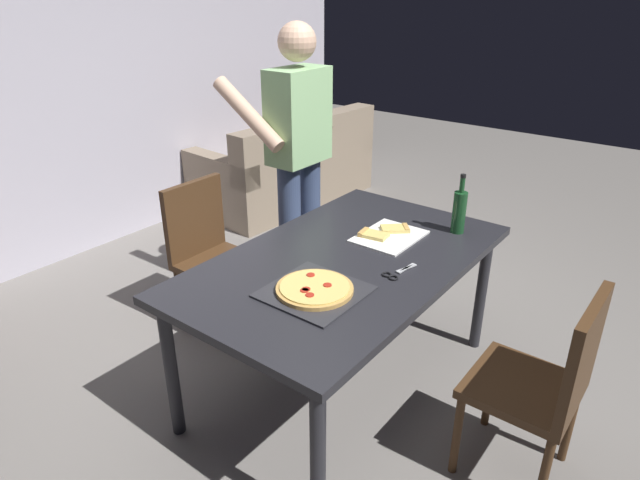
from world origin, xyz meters
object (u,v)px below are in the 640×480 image
(wine_bottle, at_px, (459,211))
(kitchen_scissors, at_px, (396,273))
(dining_table, at_px, (345,271))
(pepperoni_pizza_on_tray, at_px, (315,290))
(couch, at_px, (288,171))
(chair_near_camera, at_px, (547,380))
(chair_far_side, at_px, (209,248))
(person_serving_pizza, at_px, (297,153))

(wine_bottle, xyz_separation_m, kitchen_scissors, (-0.60, 0.02, -0.11))
(wine_bottle, distance_m, kitchen_scissors, 0.61)
(dining_table, distance_m, pepperoni_pizza_on_tray, 0.37)
(dining_table, distance_m, couch, 2.77)
(couch, relative_size, wine_bottle, 5.56)
(dining_table, bearing_deg, pepperoni_pizza_on_tray, -165.78)
(chair_near_camera, distance_m, chair_far_side, 1.97)
(chair_far_side, xyz_separation_m, person_serving_pizza, (0.57, -0.22, 0.49))
(dining_table, height_order, person_serving_pizza, person_serving_pizza)
(wine_bottle, bearing_deg, chair_near_camera, -131.18)
(chair_near_camera, bearing_deg, wine_bottle, 48.82)
(chair_near_camera, bearing_deg, person_serving_pizza, 71.99)
(chair_near_camera, distance_m, kitchen_scissors, 0.75)
(kitchen_scissors, bearing_deg, person_serving_pizza, 61.51)
(chair_near_camera, relative_size, couch, 0.51)
(chair_far_side, bearing_deg, pepperoni_pizza_on_tray, -107.95)
(dining_table, bearing_deg, kitchen_scissors, -89.26)
(pepperoni_pizza_on_tray, relative_size, wine_bottle, 1.23)
(person_serving_pizza, bearing_deg, dining_table, -126.65)
(chair_far_side, height_order, wine_bottle, wine_bottle)
(person_serving_pizza, bearing_deg, pepperoni_pizza_on_tray, -137.07)
(dining_table, xyz_separation_m, person_serving_pizza, (0.57, 0.76, 0.32))
(chair_near_camera, height_order, couch, chair_near_camera)
(dining_table, distance_m, chair_far_side, 1.00)
(chair_far_side, distance_m, couch, 2.15)
(dining_table, height_order, kitchen_scissors, kitchen_scissors)
(couch, height_order, kitchen_scissors, couch)
(chair_far_side, bearing_deg, dining_table, -90.00)
(person_serving_pizza, distance_m, wine_bottle, 1.07)
(wine_bottle, bearing_deg, dining_table, 154.03)
(couch, height_order, person_serving_pizza, person_serving_pizza)
(person_serving_pizza, distance_m, kitchen_scissors, 1.21)
(pepperoni_pizza_on_tray, xyz_separation_m, wine_bottle, (0.95, -0.21, 0.10))
(wine_bottle, relative_size, kitchen_scissors, 1.60)
(chair_near_camera, height_order, person_serving_pizza, person_serving_pizza)
(dining_table, distance_m, kitchen_scissors, 0.29)
(dining_table, relative_size, wine_bottle, 5.27)
(couch, bearing_deg, person_serving_pizza, -137.33)
(pepperoni_pizza_on_tray, bearing_deg, couch, 42.77)
(dining_table, relative_size, person_serving_pizza, 0.95)
(kitchen_scissors, bearing_deg, chair_far_side, 90.16)
(pepperoni_pizza_on_tray, relative_size, kitchen_scissors, 1.96)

